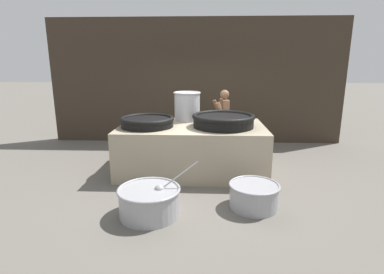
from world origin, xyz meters
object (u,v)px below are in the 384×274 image
object	(u,v)px
giant_wok_near	(147,121)
stock_pot	(187,106)
prep_bowl_vegetables	(149,200)
prep_bowl_meat	(254,195)
giant_wok_far	(223,120)
cook	(224,120)

from	to	relation	value
giant_wok_near	stock_pot	distance (m)	1.07
prep_bowl_vegetables	prep_bowl_meat	size ratio (longest dim) A/B	1.51
giant_wok_near	giant_wok_far	bearing A→B (deg)	2.08
prep_bowl_vegetables	prep_bowl_meat	xyz separation A→B (m)	(1.61, 0.32, -0.02)
prep_bowl_vegetables	prep_bowl_meat	world-z (taller)	prep_bowl_vegetables
prep_bowl_vegetables	prep_bowl_meat	bearing A→B (deg)	11.23
giant_wok_near	giant_wok_far	size ratio (longest dim) A/B	0.87
prep_bowl_meat	prep_bowl_vegetables	bearing A→B (deg)	-168.77
prep_bowl_meat	giant_wok_far	bearing A→B (deg)	105.17
prep_bowl_meat	cook	bearing A→B (deg)	96.37
giant_wok_far	prep_bowl_meat	distance (m)	1.83
stock_pot	giant_wok_near	bearing A→B (deg)	-136.82
stock_pot	giant_wok_far	bearing A→B (deg)	-40.71
stock_pot	prep_bowl_meat	size ratio (longest dim) A/B	0.80
giant_wok_far	stock_pot	xyz separation A→B (m)	(-0.77, 0.66, 0.19)
giant_wok_far	cook	xyz separation A→B (m)	(0.09, 1.38, -0.25)
giant_wok_near	giant_wok_far	distance (m)	1.54
giant_wok_near	prep_bowl_meat	distance (m)	2.60
giant_wok_far	cook	world-z (taller)	cook
giant_wok_near	prep_bowl_vegetables	xyz separation A→B (m)	(0.35, -1.80, -0.85)
giant_wok_far	prep_bowl_vegetables	bearing A→B (deg)	-122.69
stock_pot	cook	size ratio (longest dim) A/B	0.40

